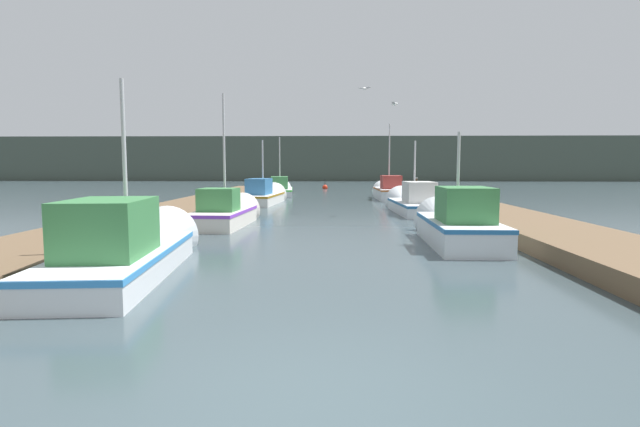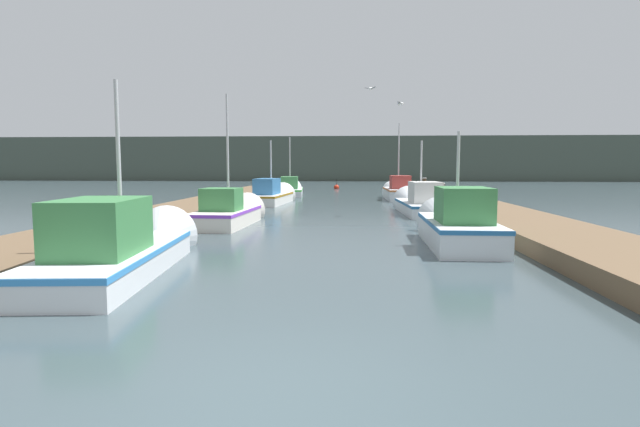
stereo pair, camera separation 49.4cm
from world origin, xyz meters
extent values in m
plane|color=#38474C|center=(0.00, 0.00, 0.00)|extent=(200.00, 200.00, 0.00)
cube|color=brown|center=(-6.22, 16.00, 0.21)|extent=(2.84, 40.00, 0.42)
cube|color=brown|center=(6.22, 16.00, 0.21)|extent=(2.84, 40.00, 0.42)
cube|color=#424C42|center=(0.00, 69.12, 2.94)|extent=(120.00, 16.00, 5.87)
cube|color=silver|center=(-3.74, 4.80, 0.26)|extent=(2.14, 5.20, 0.53)
cube|color=#3585CF|center=(-3.74, 4.80, 0.47)|extent=(2.17, 5.23, 0.10)
cone|color=silver|center=(-4.03, 7.86, 0.26)|extent=(1.68, 1.23, 1.58)
cube|color=#387A42|center=(-3.68, 4.17, 1.02)|extent=(1.46, 2.02, 0.98)
cylinder|color=#B2B2B7|center=(-3.77, 5.18, 2.13)|extent=(0.08, 0.08, 3.19)
cube|color=silver|center=(3.51, 8.78, 0.34)|extent=(1.66, 4.24, 0.68)
cube|color=#2767A2|center=(3.51, 8.78, 0.62)|extent=(1.69, 4.27, 0.10)
cone|color=silver|center=(3.56, 11.40, 0.34)|extent=(1.52, 1.06, 1.51)
cube|color=#387A42|center=(3.50, 8.25, 1.12)|extent=(1.25, 1.62, 0.87)
cylinder|color=#B2B2B7|center=(3.51, 9.09, 1.83)|extent=(0.08, 0.08, 2.29)
cube|color=silver|center=(-3.60, 12.63, 0.29)|extent=(1.69, 4.03, 0.58)
cube|color=purple|center=(-3.60, 12.63, 0.52)|extent=(1.72, 4.06, 0.10)
cone|color=silver|center=(-3.48, 15.07, 0.29)|extent=(1.47, 0.99, 1.43)
cube|color=#387A42|center=(-3.62, 12.13, 0.95)|extent=(1.25, 1.18, 0.75)
cylinder|color=#B2B2B7|center=(-3.59, 12.92, 2.55)|extent=(0.08, 0.08, 3.95)
cube|color=silver|center=(3.75, 17.41, 0.26)|extent=(1.90, 5.06, 0.52)
cube|color=#23619A|center=(3.75, 17.41, 0.46)|extent=(1.93, 5.09, 0.10)
cone|color=silver|center=(3.61, 20.54, 0.26)|extent=(1.65, 1.35, 1.59)
cube|color=silver|center=(3.78, 16.79, 0.96)|extent=(1.25, 1.73, 0.88)
cylinder|color=#B2B2B7|center=(3.73, 17.78, 1.84)|extent=(0.08, 0.08, 2.63)
cube|color=silver|center=(-3.73, 22.44, 0.28)|extent=(1.99, 4.80, 0.55)
cube|color=#9F721A|center=(-3.73, 22.44, 0.49)|extent=(2.03, 4.83, 0.10)
cone|color=silver|center=(-3.52, 25.28, 0.28)|extent=(1.64, 1.12, 1.57)
cube|color=#2D6699|center=(-3.77, 21.85, 0.97)|extent=(1.20, 2.00, 0.84)
cylinder|color=#B2B2B7|center=(-3.70, 22.79, 2.00)|extent=(0.08, 0.08, 2.88)
cube|color=silver|center=(3.56, 26.27, 0.35)|extent=(1.64, 4.65, 0.69)
cube|color=#B45F2F|center=(3.56, 26.27, 0.63)|extent=(1.67, 4.68, 0.10)
cone|color=silver|center=(3.49, 29.17, 0.35)|extent=(1.48, 1.23, 1.45)
cube|color=#99332D|center=(3.57, 25.69, 1.08)|extent=(1.17, 1.54, 0.79)
cylinder|color=#B2B2B7|center=(3.55, 26.62, 2.65)|extent=(0.08, 0.08, 3.92)
cube|color=silver|center=(-3.63, 30.36, 0.24)|extent=(2.13, 5.09, 0.48)
cube|color=#40D23D|center=(-3.63, 30.36, 0.42)|extent=(2.17, 5.12, 0.10)
cone|color=silver|center=(-3.89, 33.33, 0.24)|extent=(1.70, 1.12, 1.62)
cube|color=#387A42|center=(-3.58, 29.75, 0.90)|extent=(1.30, 1.96, 0.84)
cylinder|color=#B2B2B7|center=(-3.67, 30.73, 2.26)|extent=(0.08, 0.08, 3.57)
cylinder|color=#473523|center=(5.02, 19.88, 0.61)|extent=(0.23, 0.23, 1.21)
cylinder|color=silver|center=(5.02, 19.88, 1.23)|extent=(0.26, 0.26, 0.04)
cylinder|color=#473523|center=(4.94, 12.16, 0.52)|extent=(0.29, 0.29, 1.04)
cylinder|color=silver|center=(4.94, 12.16, 1.06)|extent=(0.33, 0.33, 0.04)
cylinder|color=#473523|center=(4.72, 23.76, 0.68)|extent=(0.21, 0.21, 1.36)
cylinder|color=silver|center=(4.72, 23.76, 1.38)|extent=(0.24, 0.24, 0.04)
sphere|color=red|center=(-0.68, 39.95, 0.13)|extent=(0.47, 0.47, 0.47)
cylinder|color=black|center=(-0.68, 39.95, 0.61)|extent=(0.06, 0.06, 0.50)
ellipsoid|color=white|center=(1.50, 17.80, 5.39)|extent=(0.26, 0.31, 0.12)
cube|color=gray|center=(1.39, 17.87, 5.41)|extent=(0.30, 0.24, 0.07)
cube|color=gray|center=(1.62, 17.73, 5.41)|extent=(0.30, 0.24, 0.07)
ellipsoid|color=white|center=(2.69, 16.68, 4.60)|extent=(0.31, 0.24, 0.12)
cube|color=gray|center=(2.63, 16.55, 4.62)|extent=(0.22, 0.30, 0.07)
cube|color=gray|center=(2.74, 16.81, 4.62)|extent=(0.22, 0.30, 0.07)
camera|label=1|loc=(0.27, -4.27, 2.10)|focal=28.00mm
camera|label=2|loc=(0.76, -4.25, 2.10)|focal=28.00mm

